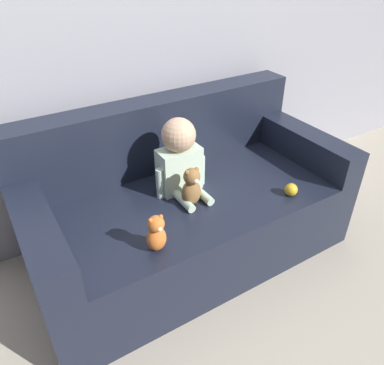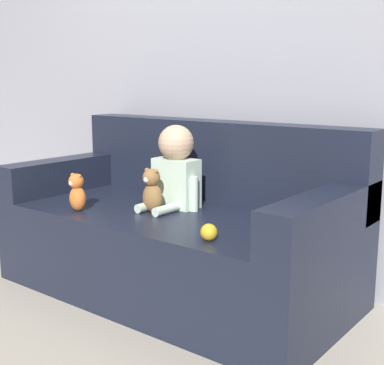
{
  "view_description": "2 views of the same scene",
  "coord_description": "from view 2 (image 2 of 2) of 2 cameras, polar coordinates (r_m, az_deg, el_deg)",
  "views": [
    {
      "loc": [
        -0.87,
        -1.44,
        1.6
      ],
      "look_at": [
        -0.06,
        -0.13,
        0.59
      ],
      "focal_mm": 35.0,
      "sensor_mm": 36.0,
      "label": 1
    },
    {
      "loc": [
        1.67,
        -1.97,
        1.07
      ],
      "look_at": [
        0.13,
        -0.02,
        0.59
      ],
      "focal_mm": 50.0,
      "sensor_mm": 36.0,
      "label": 2
    }
  ],
  "objects": [
    {
      "name": "teddy_bear_brown",
      "position": [
        2.59,
        -4.28,
        -0.86
      ],
      "size": [
        0.1,
        0.1,
        0.22
      ],
      "color": "olive",
      "rests_on": "couch"
    },
    {
      "name": "couch",
      "position": [
        2.73,
        -1.21,
        -5.34
      ],
      "size": [
        1.75,
        0.87,
        0.85
      ],
      "color": "black",
      "rests_on": "ground_plane"
    },
    {
      "name": "plush_toy_side",
      "position": [
        2.68,
        -12.16,
        -1.04
      ],
      "size": [
        0.09,
        0.09,
        0.19
      ],
      "color": "orange",
      "rests_on": "couch"
    },
    {
      "name": "ground_plane",
      "position": [
        2.8,
        -1.9,
        -11.55
      ],
      "size": [
        12.0,
        12.0,
        0.0
      ],
      "primitive_type": "plane",
      "color": "#B7AD99"
    },
    {
      "name": "person_baby",
      "position": [
        2.68,
        -1.8,
        1.56
      ],
      "size": [
        0.3,
        0.31,
        0.42
      ],
      "color": "silver",
      "rests_on": "couch"
    },
    {
      "name": "wall_back",
      "position": [
        3.01,
        4.55,
        15.3
      ],
      "size": [
        8.0,
        0.05,
        2.6
      ],
      "color": "#93939E",
      "rests_on": "ground_plane"
    },
    {
      "name": "toy_ball",
      "position": [
        2.15,
        1.81,
        -5.32
      ],
      "size": [
        0.07,
        0.07,
        0.07
      ],
      "color": "gold",
      "rests_on": "couch"
    }
  ]
}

